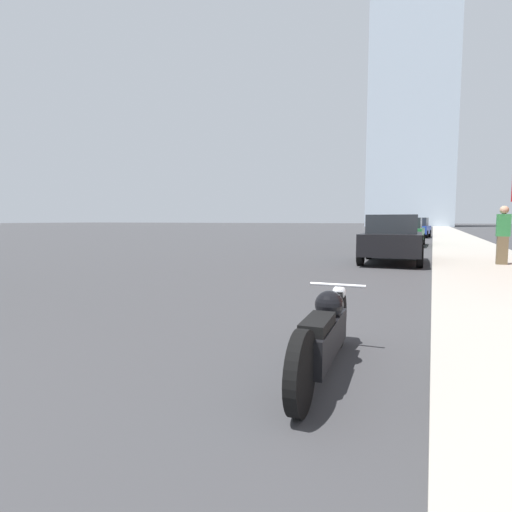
# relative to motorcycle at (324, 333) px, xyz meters

# --- Properties ---
(sidewalk) EXTENTS (3.21, 240.00, 0.15)m
(sidewalk) POSITION_rel_motorcycle_xyz_m (2.55, 35.34, -0.31)
(sidewalk) COLOR #9E998E
(sidewalk) RESTS_ON ground_plane
(distant_tower) EXTENTS (18.98, 18.98, 50.29)m
(distant_tower) POSITION_rel_motorcycle_xyz_m (-4.25, 101.63, 24.76)
(distant_tower) COLOR silver
(distant_tower) RESTS_ON ground_plane
(motorcycle) EXTENTS (0.62, 2.40, 0.76)m
(motorcycle) POSITION_rel_motorcycle_xyz_m (0.00, 0.00, 0.00)
(motorcycle) COLOR black
(motorcycle) RESTS_ON ground_plane
(parked_car_black) EXTENTS (2.08, 3.91, 1.65)m
(parked_car_black) POSITION_rel_motorcycle_xyz_m (-0.34, 10.69, 0.45)
(parked_car_black) COLOR black
(parked_car_black) RESTS_ON ground_plane
(parked_car_green) EXTENTS (1.86, 4.34, 1.60)m
(parked_car_green) POSITION_rel_motorcycle_xyz_m (-0.40, 20.89, 0.43)
(parked_car_green) COLOR #1E6B33
(parked_car_green) RESTS_ON ground_plane
(parked_car_blue) EXTENTS (2.23, 4.55, 1.69)m
(parked_car_blue) POSITION_rel_motorcycle_xyz_m (-0.30, 33.27, 0.45)
(parked_car_blue) COLOR #1E3899
(parked_car_blue) RESTS_ON ground_plane
(pedestrian) EXTENTS (0.36, 0.24, 1.74)m
(pedestrian) POSITION_rel_motorcycle_xyz_m (2.83, 10.11, 0.67)
(pedestrian) COLOR brown
(pedestrian) RESTS_ON sidewalk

